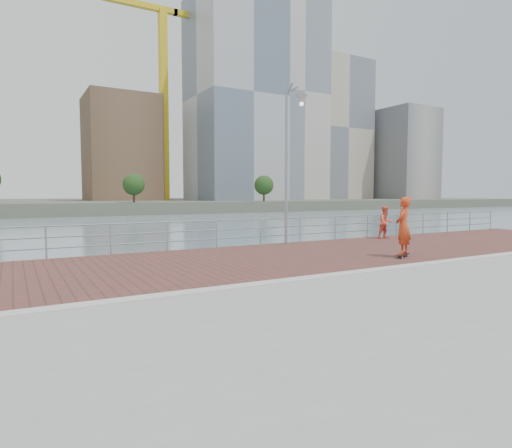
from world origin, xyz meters
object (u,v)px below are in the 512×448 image
guardrail (192,232)px  bystander (386,222)px  street_lamp (293,136)px  skateboarder (403,226)px

guardrail → bystander: 9.56m
street_lamp → skateboarder: bearing=-74.0°
guardrail → skateboarder: skateboarder is taller
guardrail → bystander: (9.52, -0.92, 0.11)m
bystander → street_lamp: bearing=-172.5°
guardrail → street_lamp: street_lamp is taller
street_lamp → bystander: 6.63m
guardrail → bystander: size_ratio=25.03×
street_lamp → bystander: (5.47, 0.05, -3.75)m
guardrail → skateboarder: (5.38, -5.61, 0.39)m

